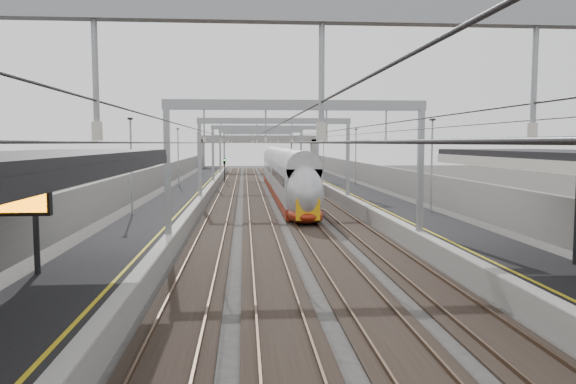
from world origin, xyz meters
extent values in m
cube|color=black|center=(-8.00, 45.00, 0.50)|extent=(4.00, 120.00, 1.00)
cube|color=black|center=(8.00, 45.00, 0.50)|extent=(4.00, 120.00, 1.00)
cube|color=black|center=(-4.50, 45.00, 0.04)|extent=(2.40, 140.00, 0.08)
cube|color=brown|center=(-5.22, 45.00, 0.13)|extent=(0.07, 140.00, 0.14)
cube|color=brown|center=(-3.78, 45.00, 0.13)|extent=(0.07, 140.00, 0.14)
cube|color=black|center=(-1.50, 45.00, 0.04)|extent=(2.40, 140.00, 0.08)
cube|color=brown|center=(-2.22, 45.00, 0.13)|extent=(0.07, 140.00, 0.14)
cube|color=brown|center=(-0.78, 45.00, 0.13)|extent=(0.07, 140.00, 0.14)
cube|color=black|center=(1.50, 45.00, 0.04)|extent=(2.40, 140.00, 0.08)
cube|color=brown|center=(0.78, 45.00, 0.13)|extent=(0.07, 140.00, 0.14)
cube|color=brown|center=(2.22, 45.00, 0.13)|extent=(0.07, 140.00, 0.14)
cube|color=black|center=(4.50, 45.00, 0.04)|extent=(2.40, 140.00, 0.08)
cube|color=brown|center=(3.78, 45.00, 0.13)|extent=(0.07, 140.00, 0.14)
cube|color=brown|center=(5.22, 45.00, 0.13)|extent=(0.07, 140.00, 0.14)
cube|color=gray|center=(0.00, 2.00, 7.35)|extent=(13.00, 0.25, 0.50)
cube|color=gray|center=(-6.30, 22.00, 4.30)|extent=(0.28, 0.28, 6.60)
cube|color=gray|center=(6.30, 22.00, 4.30)|extent=(0.28, 0.28, 6.60)
cube|color=gray|center=(0.00, 22.00, 7.35)|extent=(13.00, 0.25, 0.50)
cube|color=gray|center=(-6.30, 42.00, 4.30)|extent=(0.28, 0.28, 6.60)
cube|color=gray|center=(6.30, 42.00, 4.30)|extent=(0.28, 0.28, 6.60)
cube|color=gray|center=(0.00, 42.00, 7.35)|extent=(13.00, 0.25, 0.50)
cube|color=gray|center=(-6.30, 62.00, 4.30)|extent=(0.28, 0.28, 6.60)
cube|color=gray|center=(6.30, 62.00, 4.30)|extent=(0.28, 0.28, 6.60)
cube|color=gray|center=(0.00, 62.00, 7.35)|extent=(13.00, 0.25, 0.50)
cube|color=gray|center=(-6.30, 82.00, 4.30)|extent=(0.28, 0.28, 6.60)
cube|color=gray|center=(6.30, 82.00, 4.30)|extent=(0.28, 0.28, 6.60)
cube|color=gray|center=(0.00, 82.00, 7.35)|extent=(13.00, 0.25, 0.50)
cube|color=gray|center=(-6.30, 100.00, 4.30)|extent=(0.28, 0.28, 6.60)
cube|color=gray|center=(6.30, 100.00, 4.30)|extent=(0.28, 0.28, 6.60)
cube|color=gray|center=(0.00, 100.00, 7.35)|extent=(13.00, 0.25, 0.50)
cylinder|color=#262628|center=(-4.50, 50.00, 5.50)|extent=(0.03, 140.00, 0.03)
cylinder|color=#262628|center=(-1.50, 50.00, 5.50)|extent=(0.03, 140.00, 0.03)
cylinder|color=#262628|center=(1.50, 50.00, 5.50)|extent=(0.03, 140.00, 0.03)
cylinder|color=#262628|center=(4.50, 50.00, 5.50)|extent=(0.03, 140.00, 0.03)
cylinder|color=black|center=(-9.70, 14.00, 3.00)|extent=(0.20, 0.20, 4.00)
cube|color=black|center=(-6.60, 4.00, 4.55)|extent=(1.60, 0.15, 0.55)
cube|color=orange|center=(-6.60, 3.92, 4.55)|extent=(1.50, 0.02, 0.42)
cube|color=gray|center=(0.00, 100.00, 6.20)|extent=(22.00, 2.20, 1.40)
cube|color=gray|center=(-10.50, 100.00, 3.10)|extent=(1.00, 2.20, 6.20)
cube|color=gray|center=(10.50, 100.00, 3.10)|extent=(1.00, 2.20, 6.20)
cube|color=gray|center=(-11.20, 45.00, 1.60)|extent=(0.30, 120.00, 3.20)
cube|color=gray|center=(11.20, 45.00, 1.60)|extent=(0.30, 120.00, 3.20)
cube|color=maroon|center=(1.50, 42.72, 0.57)|extent=(2.50, 21.32, 0.74)
cube|color=gray|center=(1.50, 42.72, 2.33)|extent=(2.50, 21.32, 2.78)
cube|color=black|center=(1.50, 35.26, 0.27)|extent=(1.85, 2.22, 0.46)
cube|color=maroon|center=(1.50, 64.40, 0.57)|extent=(2.50, 21.32, 0.74)
cube|color=gray|center=(1.50, 64.40, 2.33)|extent=(2.50, 21.32, 2.78)
cube|color=black|center=(1.50, 56.94, 0.27)|extent=(1.85, 2.22, 0.46)
ellipsoid|color=gray|center=(1.50, 31.87, 2.05)|extent=(2.50, 4.82, 3.89)
cube|color=#E6A00C|center=(1.50, 29.88, 1.22)|extent=(1.58, 0.12, 1.39)
cube|color=black|center=(1.50, 30.30, 2.61)|extent=(1.48, 0.54, 0.87)
cylinder|color=black|center=(-5.20, 69.04, 1.50)|extent=(0.12, 0.12, 3.00)
cube|color=black|center=(-5.20, 69.04, 3.10)|extent=(0.32, 0.22, 0.75)
sphere|color=#0CE526|center=(-5.20, 68.91, 3.25)|extent=(0.16, 0.16, 0.16)
cylinder|color=black|center=(3.20, 62.85, 1.50)|extent=(0.12, 0.12, 3.00)
cube|color=black|center=(3.20, 62.85, 3.10)|extent=(0.32, 0.22, 0.75)
sphere|color=red|center=(3.20, 62.72, 3.25)|extent=(0.16, 0.16, 0.16)
cylinder|color=black|center=(5.40, 72.92, 1.50)|extent=(0.12, 0.12, 3.00)
cube|color=black|center=(5.40, 72.92, 3.10)|extent=(0.32, 0.22, 0.75)
sphere|color=red|center=(5.40, 72.79, 3.25)|extent=(0.16, 0.16, 0.16)
camera|label=1|loc=(-2.55, -5.65, 5.49)|focal=35.00mm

